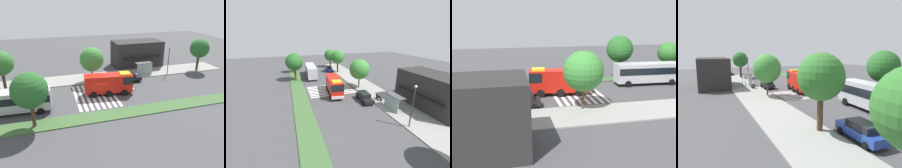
{
  "view_description": "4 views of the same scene",
  "coord_description": "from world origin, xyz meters",
  "views": [
    {
      "loc": [
        -7.97,
        -33.1,
        15.81
      ],
      "look_at": [
        2.08,
        0.23,
        1.66
      ],
      "focal_mm": 34.8,
      "sensor_mm": 36.0,
      "label": 1
    },
    {
      "loc": [
        30.17,
        -8.76,
        12.39
      ],
      "look_at": [
        -0.14,
        1.47,
        1.53
      ],
      "focal_mm": 24.1,
      "sensor_mm": 36.0,
      "label": 2
    },
    {
      "loc": [
        8.21,
        33.89,
        10.32
      ],
      "look_at": [
        0.69,
        0.12,
        1.47
      ],
      "focal_mm": 41.57,
      "sensor_mm": 36.0,
      "label": 3
    },
    {
      "loc": [
        -30.46,
        16.09,
        7.31
      ],
      "look_at": [
        1.29,
        1.95,
        1.49
      ],
      "focal_mm": 31.43,
      "sensor_mm": 36.0,
      "label": 4
    }
  ],
  "objects": [
    {
      "name": "sidewalk_tree_east",
      "position": [
        24.24,
        6.63,
        5.04
      ],
      "size": [
        4.13,
        4.13,
        7.0
      ],
      "color": "#47301E",
      "rests_on": "sidewalk"
    },
    {
      "name": "transit_bus",
      "position": [
        -13.42,
        -2.53,
        2.04
      ],
      "size": [
        10.45,
        3.25,
        3.43
      ],
      "rotation": [
        0.0,
        0.0,
        3.09
      ],
      "color": "#B2B2B7",
      "rests_on": "ground_plane"
    },
    {
      "name": "sidewalk",
      "position": [
        0.0,
        8.5,
        0.07
      ],
      "size": [
        60.0,
        5.75,
        0.14
      ],
      "primitive_type": "cube",
      "color": "gray",
      "rests_on": "ground_plane"
    },
    {
      "name": "ground_plane",
      "position": [
        0.0,
        0.0,
        0.0
      ],
      "size": [
        120.0,
        120.0,
        0.0
      ],
      "primitive_type": "plane",
      "color": "#424244"
    },
    {
      "name": "sidewalk_tree_center",
      "position": [
        -0.08,
        6.63,
        4.52
      ],
      "size": [
        4.63,
        4.63,
        6.71
      ],
      "color": "#513823",
      "rests_on": "sidewalk"
    },
    {
      "name": "bus_stop_shelter",
      "position": [
        11.4,
        7.31,
        1.89
      ],
      "size": [
        3.5,
        1.4,
        2.46
      ],
      "color": "#4C4C51",
      "rests_on": "sidewalk"
    },
    {
      "name": "crosswalk",
      "position": [
        -1.05,
        0.0,
        0.01
      ],
      "size": [
        6.75,
        10.13,
        0.01
      ],
      "color": "silver",
      "rests_on": "ground_plane"
    },
    {
      "name": "fire_truck",
      "position": [
        1.66,
        0.02,
        2.03
      ],
      "size": [
        8.56,
        3.49,
        3.74
      ],
      "rotation": [
        0.0,
        0.0,
        -0.12
      ],
      "color": "red",
      "rests_on": "ground_plane"
    },
    {
      "name": "median_tree_west",
      "position": [
        -10.63,
        -7.13,
        5.16
      ],
      "size": [
        4.52,
        4.52,
        7.31
      ],
      "color": "#47301E",
      "rests_on": "median_strip"
    },
    {
      "name": "storefront_building",
      "position": [
        12.55,
        14.25,
        2.98
      ],
      "size": [
        11.54,
        6.57,
        5.96
      ],
      "color": "#282626",
      "rests_on": "ground_plane"
    },
    {
      "name": "street_lamp",
      "position": [
        16.46,
        6.23,
        3.72
      ],
      "size": [
        0.36,
        0.36,
        6.05
      ],
      "color": "#2D2D30",
      "rests_on": "sidewalk"
    },
    {
      "name": "median_strip",
      "position": [
        0.0,
        -7.13,
        0.07
      ],
      "size": [
        60.0,
        3.0,
        0.14
      ],
      "primitive_type": "cube",
      "color": "#3D6033",
      "rests_on": "ground_plane"
    },
    {
      "name": "bench_near_shelter",
      "position": [
        7.4,
        7.28,
        0.59
      ],
      "size": [
        1.6,
        0.5,
        0.9
      ],
      "color": "black",
      "rests_on": "sidewalk"
    },
    {
      "name": "parked_car_west",
      "position": [
        -18.82,
        4.43,
        0.84
      ],
      "size": [
        4.86,
        2.19,
        1.62
      ],
      "rotation": [
        0.0,
        0.0,
        -0.06
      ],
      "color": "navy",
      "rests_on": "ground_plane"
    },
    {
      "name": "sidewalk_tree_west",
      "position": [
        -15.94,
        6.63,
        5.06
      ],
      "size": [
        4.27,
        4.27,
        7.1
      ],
      "color": "#47301E",
      "rests_on": "sidewalk"
    },
    {
      "name": "parked_car_mid",
      "position": [
        6.85,
        4.43,
        0.88
      ],
      "size": [
        4.79,
        2.24,
        1.72
      ],
      "rotation": [
        0.0,
        0.0,
        -0.06
      ],
      "color": "black",
      "rests_on": "ground_plane"
    }
  ]
}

